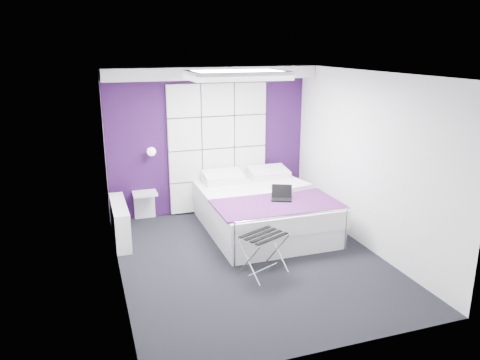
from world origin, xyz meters
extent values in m
plane|color=black|center=(0.00, 0.00, 0.00)|extent=(4.40, 4.40, 0.00)
plane|color=white|center=(0.00, 0.00, 2.60)|extent=(4.40, 4.40, 0.00)
plane|color=white|center=(0.00, 2.20, 1.30)|extent=(3.60, 0.00, 3.60)
plane|color=white|center=(-1.80, 0.00, 1.30)|extent=(0.00, 4.40, 4.40)
plane|color=white|center=(1.80, 0.00, 1.30)|extent=(0.00, 4.40, 4.40)
cube|color=#2D0D3C|center=(0.00, 2.19, 1.30)|extent=(3.58, 0.02, 2.58)
cube|color=white|center=(0.00, 1.95, 2.50)|extent=(3.58, 0.50, 0.20)
sphere|color=white|center=(-1.05, 2.06, 1.22)|extent=(0.15, 0.15, 0.15)
cube|color=white|center=(-1.69, 1.30, 0.30)|extent=(0.22, 1.20, 0.60)
cube|color=white|center=(0.57, 0.98, 0.17)|extent=(1.79, 2.24, 0.34)
cube|color=silver|center=(0.57, 0.98, 0.48)|extent=(1.83, 2.28, 0.28)
cube|color=#3F144A|center=(0.57, 0.42, 0.63)|extent=(1.89, 1.01, 0.03)
cube|color=white|center=(-1.20, 2.02, 0.49)|extent=(0.40, 0.31, 0.04)
cube|color=black|center=(0.01, -0.46, 0.55)|extent=(0.57, 0.42, 0.01)
cube|color=black|center=(0.70, 0.53, 0.66)|extent=(0.31, 0.22, 0.02)
cube|color=black|center=(0.70, 0.64, 0.77)|extent=(0.31, 0.01, 0.21)
camera|label=1|loc=(-2.10, -5.73, 2.95)|focal=35.00mm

